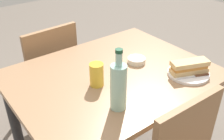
# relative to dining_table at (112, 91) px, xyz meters

# --- Properties ---
(dining_table) EXTENTS (1.06, 0.83, 0.75)m
(dining_table) POSITION_rel_dining_table_xyz_m (0.00, 0.00, 0.00)
(dining_table) COLOR #997251
(dining_table) RESTS_ON ground
(chair_near) EXTENTS (0.42, 0.42, 0.86)m
(chair_near) POSITION_rel_dining_table_xyz_m (0.11, -0.61, -0.13)
(chair_near) COLOR #936B47
(chair_near) RESTS_ON ground
(plate_near) EXTENTS (0.22, 0.22, 0.01)m
(plate_near) POSITION_rel_dining_table_xyz_m (-0.32, 0.26, 0.13)
(plate_near) COLOR white
(plate_near) RESTS_ON dining_table
(baguette_sandwich_near) EXTENTS (0.21, 0.14, 0.07)m
(baguette_sandwich_near) POSITION_rel_dining_table_xyz_m (-0.32, 0.26, 0.17)
(baguette_sandwich_near) COLOR #DBB77A
(baguette_sandwich_near) RESTS_ON plate_near
(knife_near) EXTENTS (0.17, 0.08, 0.01)m
(knife_near) POSITION_rel_dining_table_xyz_m (-0.31, 0.31, 0.14)
(knife_near) COLOR silver
(knife_near) RESTS_ON plate_near
(water_bottle) EXTENTS (0.07, 0.07, 0.29)m
(water_bottle) POSITION_rel_dining_table_xyz_m (0.16, 0.25, 0.23)
(water_bottle) COLOR #99C6B7
(water_bottle) RESTS_ON dining_table
(beer_glass) EXTENTS (0.07, 0.07, 0.12)m
(beer_glass) POSITION_rel_dining_table_xyz_m (0.13, 0.04, 0.18)
(beer_glass) COLOR gold
(beer_glass) RESTS_ON dining_table
(olive_bowl) EXTENTS (0.10, 0.10, 0.03)m
(olive_bowl) POSITION_rel_dining_table_xyz_m (-0.18, -0.01, 0.13)
(olive_bowl) COLOR silver
(olive_bowl) RESTS_ON dining_table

